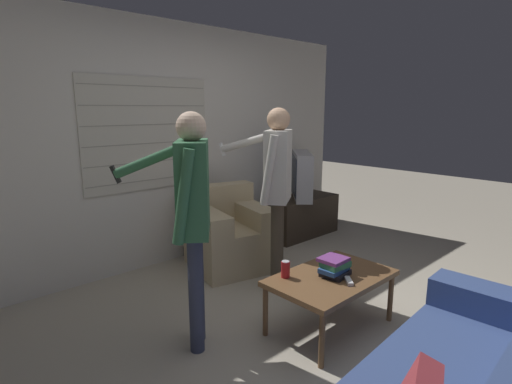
% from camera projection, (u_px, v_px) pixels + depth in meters
% --- Properties ---
extents(ground_plane, '(16.00, 16.00, 0.00)m').
position_uv_depth(ground_plane, '(316.00, 326.00, 3.11)').
color(ground_plane, '#B2A893').
extents(wall_back, '(5.20, 0.08, 2.55)m').
position_uv_depth(wall_back, '(171.00, 145.00, 4.29)').
color(wall_back, silver).
rests_on(wall_back, ground_plane).
extents(armchair_beige, '(0.93, 0.94, 0.85)m').
position_uv_depth(armchair_beige, '(229.00, 234.00, 4.25)').
color(armchair_beige, '#C6B289').
rests_on(armchair_beige, ground_plane).
extents(coffee_table, '(0.95, 0.60, 0.43)m').
position_uv_depth(coffee_table, '(331.00, 280.00, 3.01)').
color(coffee_table, brown).
rests_on(coffee_table, ground_plane).
extents(tv_stand, '(1.04, 0.46, 0.52)m').
position_uv_depth(tv_stand, '(301.00, 216.00, 5.31)').
color(tv_stand, '#33281E').
rests_on(tv_stand, ground_plane).
extents(tv, '(0.72, 0.74, 0.59)m').
position_uv_depth(tv, '(302.00, 175.00, 5.19)').
color(tv, '#B2B2B7').
rests_on(tv, tv_stand).
extents(person_left_standing, '(0.54, 0.78, 1.65)m').
position_uv_depth(person_left_standing, '(192.00, 204.00, 2.66)').
color(person_left_standing, '#33384C').
rests_on(person_left_standing, ground_plane).
extents(person_right_standing, '(0.48, 0.82, 1.67)m').
position_uv_depth(person_right_standing, '(276.00, 178.00, 3.57)').
color(person_right_standing, '#4C4233').
rests_on(person_right_standing, ground_plane).
extents(book_stack, '(0.24, 0.20, 0.14)m').
position_uv_depth(book_stack, '(335.00, 267.00, 2.98)').
color(book_stack, black).
rests_on(book_stack, coffee_table).
extents(soda_can, '(0.07, 0.07, 0.13)m').
position_uv_depth(soda_can, '(285.00, 269.00, 2.96)').
color(soda_can, red).
rests_on(soda_can, coffee_table).
extents(spare_remote, '(0.12, 0.12, 0.02)m').
position_uv_depth(spare_remote, '(349.00, 281.00, 2.88)').
color(spare_remote, white).
rests_on(spare_remote, coffee_table).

